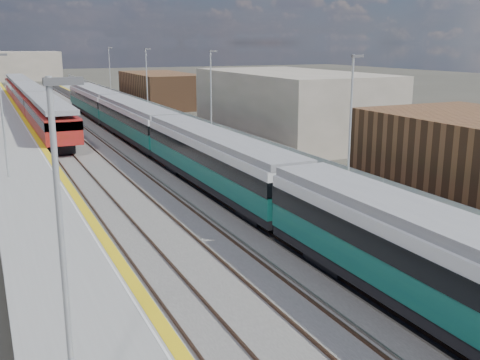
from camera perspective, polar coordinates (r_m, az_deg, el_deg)
ground at (r=54.66m, az=-12.52°, el=3.85°), size 320.00×320.00×0.00m
ballast_bed at (r=56.66m, az=-15.30°, el=4.06°), size 10.50×155.00×0.06m
tracks at (r=58.38m, az=-15.01°, el=4.43°), size 8.96×160.00×0.17m
platform_right at (r=58.26m, az=-8.00°, el=5.18°), size 4.70×155.00×8.52m
platform_left at (r=55.88m, az=-22.22°, el=3.91°), size 4.30×155.00×8.52m
green_train at (r=43.53m, az=-7.36°, el=4.52°), size 2.83×78.82×3.12m
red_train at (r=76.54m, az=-20.54°, el=7.75°), size 2.98×60.48×3.77m
tree_d at (r=81.80m, az=0.23°, el=9.75°), size 3.96×3.96×5.37m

